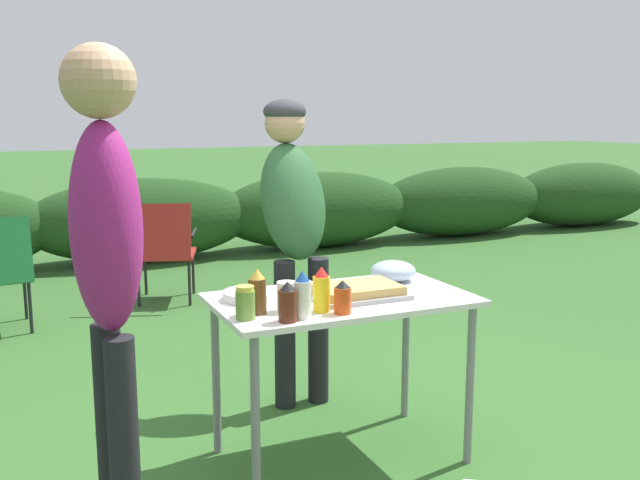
{
  "coord_description": "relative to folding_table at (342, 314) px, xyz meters",
  "views": [
    {
      "loc": [
        -1.3,
        -2.68,
        1.51
      ],
      "look_at": [
        0.14,
        0.55,
        0.89
      ],
      "focal_mm": 40.0,
      "sensor_mm": 36.0,
      "label": 1
    }
  ],
  "objects": [
    {
      "name": "ground_plane",
      "position": [
        0.0,
        0.0,
        -0.66
      ],
      "size": [
        60.0,
        60.0,
        0.0
      ],
      "primitive_type": "plane",
      "color": "#336028"
    },
    {
      "name": "shrub_hedge",
      "position": [
        0.0,
        4.77,
        -0.23
      ],
      "size": [
        14.4,
        0.9,
        0.87
      ],
      "color": "#1E4219",
      "rests_on": "ground"
    },
    {
      "name": "folding_table",
      "position": [
        0.0,
        0.0,
        0.0
      ],
      "size": [
        1.1,
        0.64,
        0.74
      ],
      "color": "silver",
      "rests_on": "ground"
    },
    {
      "name": "food_tray",
      "position": [
        0.05,
        -0.04,
        0.1
      ],
      "size": [
        0.41,
        0.28,
        0.06
      ],
      "color": "#9E9EA3",
      "rests_on": "folding_table"
    },
    {
      "name": "plate_stack",
      "position": [
        -0.38,
        0.12,
        0.1
      ],
      "size": [
        0.23,
        0.23,
        0.04
      ],
      "primitive_type": "cylinder",
      "color": "white",
      "rests_on": "folding_table"
    },
    {
      "name": "mixing_bowl",
      "position": [
        0.35,
        0.17,
        0.13
      ],
      "size": [
        0.21,
        0.21,
        0.1
      ],
      "primitive_type": "ellipsoid",
      "color": "#99B2CC",
      "rests_on": "folding_table"
    },
    {
      "name": "paper_cup_stack",
      "position": [
        -0.3,
        -0.11,
        0.14
      ],
      "size": [
        0.08,
        0.08,
        0.12
      ],
      "primitive_type": "cylinder",
      "color": "white",
      "rests_on": "folding_table"
    },
    {
      "name": "relish_jar",
      "position": [
        -0.48,
        -0.16,
        0.14
      ],
      "size": [
        0.08,
        0.08,
        0.13
      ],
      "color": "olive",
      "rests_on": "folding_table"
    },
    {
      "name": "mayo_bottle",
      "position": [
        -0.28,
        -0.23,
        0.17
      ],
      "size": [
        0.07,
        0.07,
        0.19
      ],
      "color": "silver",
      "rests_on": "folding_table"
    },
    {
      "name": "bbq_sauce_bottle",
      "position": [
        -0.35,
        -0.25,
        0.15
      ],
      "size": [
        0.07,
        0.07,
        0.16
      ],
      "color": "#562314",
      "rests_on": "folding_table"
    },
    {
      "name": "beer_bottle",
      "position": [
        -0.42,
        -0.1,
        0.16
      ],
      "size": [
        0.07,
        0.07,
        0.18
      ],
      "color": "brown",
      "rests_on": "folding_table"
    },
    {
      "name": "hot_sauce_bottle",
      "position": [
        -0.11,
        -0.24,
        0.14
      ],
      "size": [
        0.07,
        0.07,
        0.14
      ],
      "color": "#CC4214",
      "rests_on": "folding_table"
    },
    {
      "name": "mustard_bottle",
      "position": [
        -0.18,
        -0.18,
        0.16
      ],
      "size": [
        0.07,
        0.07,
        0.18
      ],
      "color": "yellow",
      "rests_on": "folding_table"
    },
    {
      "name": "standing_person_in_dark_puffer",
      "position": [
        0.08,
        0.74,
        0.34
      ],
      "size": [
        0.35,
        0.47,
        1.6
      ],
      "rotation": [
        0.0,
        0.0,
        -0.03
      ],
      "color": "black",
      "rests_on": "ground"
    },
    {
      "name": "standing_person_in_gray_fleece",
      "position": [
        -1.01,
        -0.4,
        0.41
      ],
      "size": [
        0.25,
        0.33,
        1.73
      ],
      "rotation": [
        0.0,
        0.0,
        1.68
      ],
      "color": "black",
      "rests_on": "ground"
    },
    {
      "name": "camp_chair_green_behind_table",
      "position": [
        -0.15,
        2.96,
        -0.2
      ],
      "size": [
        0.63,
        0.7,
        0.83
      ],
      "rotation": [
        0.0,
        0.0,
        -0.32
      ],
      "color": "maroon",
      "rests_on": "ground"
    }
  ]
}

